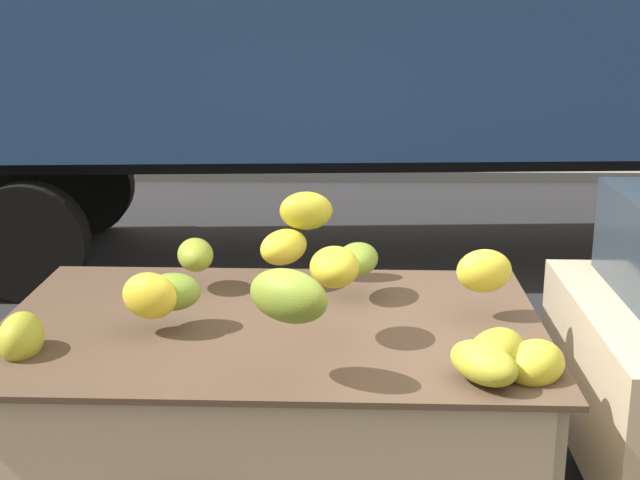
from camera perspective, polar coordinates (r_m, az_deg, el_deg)
The scene contains 2 objects.
curb_strip at distance 13.51m, azimuth 3.86°, elevation 4.38°, with size 80.00×0.80×0.16m, color gray.
semi_trailer at distance 9.04m, azimuth 5.60°, elevation 14.52°, with size 12.11×3.17×3.95m.
Camera 1 is at (-0.69, -4.06, 2.70)m, focal length 49.79 mm.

